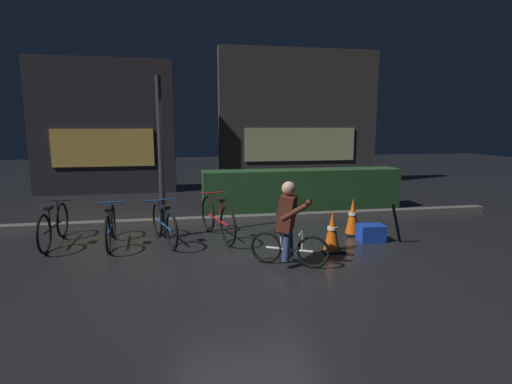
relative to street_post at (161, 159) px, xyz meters
name	(u,v)px	position (x,y,z in m)	size (l,w,h in m)	color
ground_plane	(251,254)	(1.41, -1.20, -1.44)	(40.00, 40.00, 0.00)	black
sidewalk_curb	(233,219)	(1.41, 1.00, -1.38)	(12.00, 0.24, 0.12)	#56544F
hedge_row	(302,190)	(3.21, 1.90, -0.95)	(4.80, 0.70, 0.99)	#214723
storefront_left	(104,128)	(-1.91, 5.30, 0.53)	(4.11, 0.54, 3.97)	#262328
storefront_right	(299,119)	(4.31, 6.00, 0.82)	(5.45, 0.54, 4.55)	#383330
street_post	(161,159)	(0.00, 0.00, 0.00)	(0.10, 0.10, 2.89)	#2D2D33
parked_bike_leftmost	(54,226)	(-1.83, -0.10, -1.11)	(0.46, 1.61, 0.74)	black
parked_bike_left_mid	(110,227)	(-0.87, -0.30, -1.12)	(0.46, 1.55, 0.71)	black
parked_bike_center_left	(164,224)	(0.03, -0.32, -1.11)	(0.56, 1.52, 0.73)	black
parked_bike_center_right	(217,219)	(0.96, -0.20, -1.08)	(0.55, 1.70, 0.80)	black
traffic_cone_near	(332,232)	(2.74, -1.30, -1.12)	(0.36, 0.36, 0.67)	black
traffic_cone_far	(353,217)	(3.49, -0.42, -1.10)	(0.36, 0.36, 0.70)	black
blue_crate	(371,233)	(3.63, -0.90, -1.29)	(0.44, 0.32, 0.30)	#193DB7
cyclist	(288,223)	(1.86, -1.79, -0.81)	(1.06, 0.68, 1.25)	black
closed_umbrella	(396,223)	(3.96, -1.15, -1.06)	(0.05, 0.05, 0.85)	black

